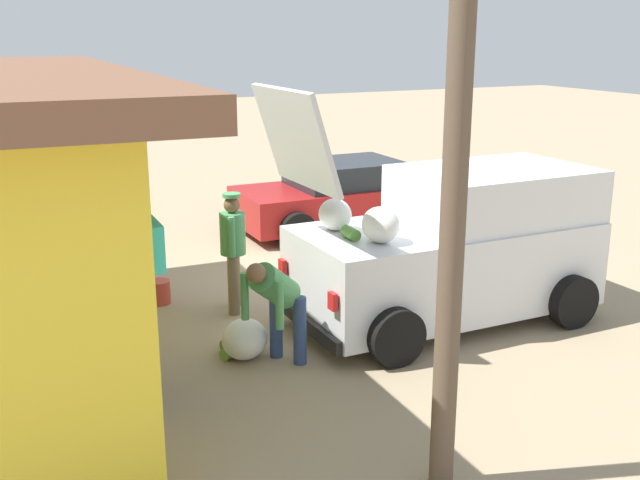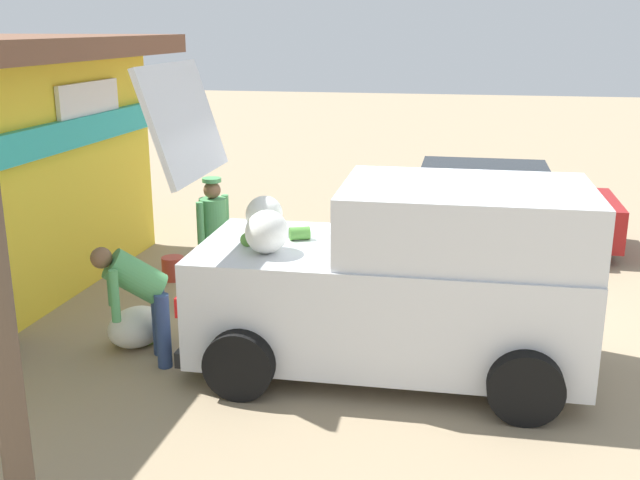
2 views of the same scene
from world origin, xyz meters
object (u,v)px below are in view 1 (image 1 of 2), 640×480
at_px(parked_sedan, 345,196).
at_px(unloaded_banana_pile, 244,340).
at_px(delivery_van, 455,246).
at_px(customer_bending, 276,299).
at_px(vendor_standing, 233,245).
at_px(paint_bucket, 159,292).

height_order(parked_sedan, unloaded_banana_pile, parked_sedan).
xyz_separation_m(delivery_van, customer_bending, (-0.43, 2.67, -0.16)).
height_order(parked_sedan, vendor_standing, vendor_standing).
distance_m(customer_bending, unloaded_banana_pile, 0.78).
bearing_deg(paint_bucket, vendor_standing, -128.97).
bearing_deg(customer_bending, delivery_van, -80.95).
height_order(parked_sedan, paint_bucket, parked_sedan).
relative_size(unloaded_banana_pile, paint_bucket, 2.60).
xyz_separation_m(parked_sedan, customer_bending, (-5.20, 3.56, 0.20)).
bearing_deg(delivery_van, customer_bending, 99.05).
distance_m(parked_sedan, unloaded_banana_pile, 6.12).
xyz_separation_m(customer_bending, unloaded_banana_pile, (0.42, 0.24, -0.61)).
bearing_deg(paint_bucket, parked_sedan, -58.50).
distance_m(parked_sedan, vendor_standing, 4.73).
height_order(delivery_van, vendor_standing, delivery_van).
height_order(customer_bending, paint_bucket, customer_bending).
bearing_deg(paint_bucket, delivery_van, -122.96).
xyz_separation_m(delivery_van, vendor_standing, (1.48, 2.50, -0.05)).
xyz_separation_m(customer_bending, paint_bucket, (2.60, 0.69, -0.64)).
bearing_deg(vendor_standing, paint_bucket, 51.03).
bearing_deg(customer_bending, parked_sedan, -34.36).
bearing_deg(unloaded_banana_pile, customer_bending, -150.09).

